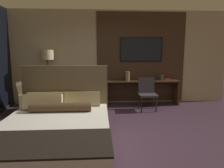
% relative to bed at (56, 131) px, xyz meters
% --- Properties ---
extents(ground_plane, '(16.00, 16.00, 0.00)m').
position_rel_bed_xyz_m(ground_plane, '(1.07, 0.44, -0.32)').
color(ground_plane, '#3D2838').
extents(wall_back_tv_panel, '(7.20, 0.09, 2.80)m').
position_rel_bed_xyz_m(wall_back_tv_panel, '(1.21, 3.03, 1.08)').
color(wall_back_tv_panel, '#BCAD8E').
rests_on(wall_back_tv_panel, ground_plane).
extents(bed, '(1.72, 2.25, 1.30)m').
position_rel_bed_xyz_m(bed, '(0.00, 0.00, 0.00)').
color(bed, '#33281E').
rests_on(bed, ground_plane).
extents(desk, '(2.18, 0.48, 0.73)m').
position_rel_bed_xyz_m(desk, '(1.97, 2.77, 0.19)').
color(desk, '#422D1E').
rests_on(desk, ground_plane).
extents(tv, '(1.29, 0.04, 0.72)m').
position_rel_bed_xyz_m(tv, '(1.97, 2.96, 1.33)').
color(tv, black).
extents(desk_chair, '(0.48, 0.48, 0.87)m').
position_rel_bed_xyz_m(desk_chair, '(2.00, 2.21, 0.20)').
color(desk_chair, '#38333D').
rests_on(desk_chair, ground_plane).
extents(armchair_by_window, '(1.05, 1.08, 0.80)m').
position_rel_bed_xyz_m(armchair_by_window, '(-1.01, 2.09, -0.05)').
color(armchair_by_window, olive).
rests_on(armchair_by_window, ground_plane).
extents(floor_lamp, '(0.34, 0.34, 1.63)m').
position_rel_bed_xyz_m(floor_lamp, '(-0.78, 2.78, 1.05)').
color(floor_lamp, '#282623').
rests_on(floor_lamp, ground_plane).
extents(vase_tall, '(0.13, 0.13, 0.27)m').
position_rel_bed_xyz_m(vase_tall, '(1.52, 2.67, 0.55)').
color(vase_tall, '#846647').
rests_on(vase_tall, desk).
extents(vase_short, '(0.11, 0.11, 0.15)m').
position_rel_bed_xyz_m(vase_short, '(2.55, 2.74, 0.49)').
color(vase_short, '#333338').
rests_on(vase_short, desk).
extents(book, '(0.23, 0.17, 0.03)m').
position_rel_bed_xyz_m(book, '(2.76, 2.79, 0.43)').
color(book, maroon).
rests_on(book, desk).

